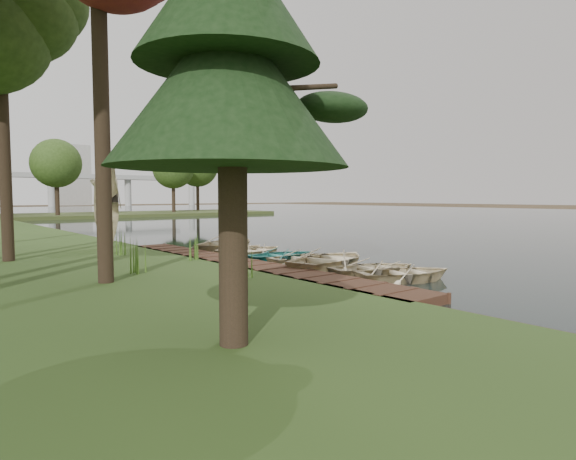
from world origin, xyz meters
TOP-DOWN VIEW (x-y plane):
  - ground at (0.00, 0.00)m, footprint 300.00×300.00m
  - water at (30.00, 20.00)m, footprint 130.00×200.00m
  - boardwalk at (-1.60, 0.00)m, footprint 1.60×16.00m
  - peninsula at (8.00, 50.00)m, footprint 50.00×14.00m
  - far_trees at (4.67, 50.00)m, footprint 45.60×5.60m
  - bridge at (12.31, 120.00)m, footprint 95.90×4.00m
  - building_a at (30.00, 140.00)m, footprint 10.00×8.00m
  - rowboat_0 at (0.92, -5.36)m, footprint 3.77×3.22m
  - rowboat_1 at (0.94, -4.11)m, footprint 3.57×2.94m
  - rowboat_2 at (0.88, -2.12)m, footprint 4.61×3.80m
  - rowboat_3 at (1.01, -0.57)m, footprint 3.18×2.36m
  - rowboat_4 at (0.84, 0.65)m, footprint 3.13×2.34m
  - rowboat_5 at (0.94, 2.54)m, footprint 3.67×3.05m
  - rowboat_6 at (0.86, 3.59)m, footprint 3.54×3.04m
  - rowboat_7 at (1.21, 5.31)m, footprint 4.76×4.20m
  - stored_rowboat at (-3.75, 7.44)m, footprint 3.97×2.99m
  - pine_tree at (-7.07, -7.93)m, footprint 3.80×3.80m
  - reeds_0 at (-3.42, -2.87)m, footprint 0.60×0.60m
  - reeds_1 at (-5.47, -0.10)m, footprint 0.60×0.60m
  - reeds_2 at (-2.60, 1.59)m, footprint 0.60×0.60m
  - reeds_3 at (-4.11, 4.83)m, footprint 0.60×0.60m

SIDE VIEW (x-z plane):
  - ground at x=0.00m, z-range 0.00..0.00m
  - water at x=30.00m, z-range 0.00..0.05m
  - boardwalk at x=-1.60m, z-range 0.00..0.30m
  - peninsula at x=8.00m, z-range 0.00..0.45m
  - rowboat_4 at x=0.84m, z-range 0.05..0.67m
  - rowboat_6 at x=0.86m, z-range 0.05..0.67m
  - rowboat_3 at x=1.01m, z-range 0.05..0.68m
  - rowboat_1 at x=0.94m, z-range 0.05..0.69m
  - rowboat_5 at x=0.94m, z-range 0.05..0.71m
  - rowboat_0 at x=0.92m, z-range 0.05..0.71m
  - rowboat_7 at x=1.21m, z-range 0.05..0.87m
  - rowboat_2 at x=0.88m, z-range 0.05..0.88m
  - stored_rowboat at x=-3.75m, z-range 0.30..1.08m
  - reeds_0 at x=-3.42m, z-range 0.30..1.18m
  - reeds_2 at x=-2.60m, z-range 0.30..1.18m
  - reeds_3 at x=-4.11m, z-range 0.30..1.34m
  - reeds_1 at x=-5.47m, z-range 0.30..1.37m
  - pine_tree at x=-7.07m, z-range 1.20..9.12m
  - far_trees at x=4.67m, z-range 2.03..10.83m
  - bridge at x=12.31m, z-range 2.78..11.38m
  - building_a at x=30.00m, z-range 0.00..18.00m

